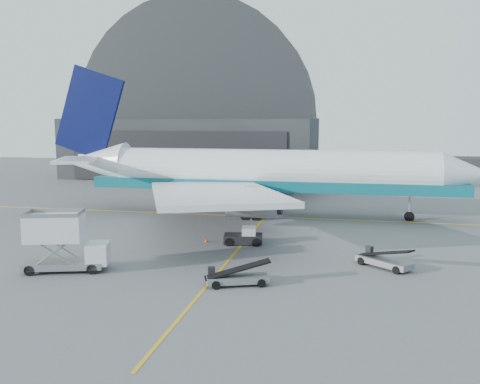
% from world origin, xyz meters
% --- Properties ---
extents(ground, '(200.00, 200.00, 0.00)m').
position_xyz_m(ground, '(0.00, 0.00, 0.00)').
color(ground, '#565659').
rests_on(ground, ground).
extents(taxi_lines, '(80.00, 42.12, 0.02)m').
position_xyz_m(taxi_lines, '(0.00, 12.67, 0.01)').
color(taxi_lines, gold).
rests_on(taxi_lines, ground).
extents(hangar, '(50.00, 28.30, 28.00)m').
position_xyz_m(hangar, '(-22.00, 64.95, 9.54)').
color(hangar, black).
rests_on(hangar, ground).
extents(airliner, '(55.34, 53.66, 19.42)m').
position_xyz_m(airliner, '(-1.43, 21.13, 5.43)').
color(airliner, white).
rests_on(airliner, ground).
extents(catering_truck, '(7.21, 4.31, 4.66)m').
position_xyz_m(catering_truck, '(-12.52, -6.65, 2.36)').
color(catering_truck, slate).
rests_on(catering_truck, ground).
extents(pushback_tug, '(4.06, 2.74, 1.75)m').
position_xyz_m(pushback_tug, '(0.16, 5.48, 0.66)').
color(pushback_tug, black).
rests_on(pushback_tug, ground).
extents(belt_loader_a, '(5.03, 3.06, 1.89)m').
position_xyz_m(belt_loader_a, '(2.14, -7.40, 0.58)').
color(belt_loader_a, slate).
rests_on(belt_loader_a, ground).
extents(belt_loader_b, '(4.76, 4.29, 1.95)m').
position_xyz_m(belt_loader_b, '(13.21, -0.28, 0.60)').
color(belt_loader_b, slate).
rests_on(belt_loader_b, ground).
extents(traffic_cone, '(0.34, 0.34, 0.49)m').
position_xyz_m(traffic_cone, '(-3.74, 5.50, 0.23)').
color(traffic_cone, red).
rests_on(traffic_cone, ground).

